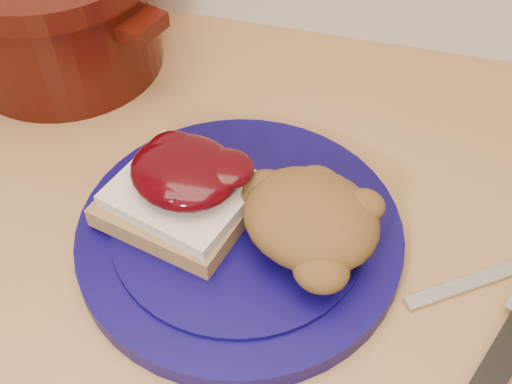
# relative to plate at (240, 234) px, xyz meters

# --- Properties ---
(plate) EXTENTS (0.38, 0.38, 0.02)m
(plate) POSITION_rel_plate_xyz_m (0.00, 0.00, 0.00)
(plate) COLOR #0A0440
(plate) RESTS_ON wood_countertop
(sandwich) EXTENTS (0.15, 0.14, 0.06)m
(sandwich) POSITION_rel_plate_xyz_m (-0.05, 0.00, 0.04)
(sandwich) COLOR olive
(sandwich) RESTS_ON plate
(stuffing_mound) EXTENTS (0.15, 0.14, 0.06)m
(stuffing_mound) POSITION_rel_plate_xyz_m (0.06, -0.00, 0.04)
(stuffing_mound) COLOR brown
(stuffing_mound) RESTS_ON plate
(butter_knife) EXTENTS (0.15, 0.11, 0.00)m
(butter_knife) POSITION_rel_plate_xyz_m (0.23, 0.02, -0.01)
(butter_knife) COLOR silver
(butter_knife) RESTS_ON wood_countertop
(dutch_oven) EXTENTS (0.30, 0.30, 0.16)m
(dutch_oven) POSITION_rel_plate_xyz_m (-0.28, 0.21, 0.06)
(dutch_oven) COLOR #330A05
(dutch_oven) RESTS_ON wood_countertop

